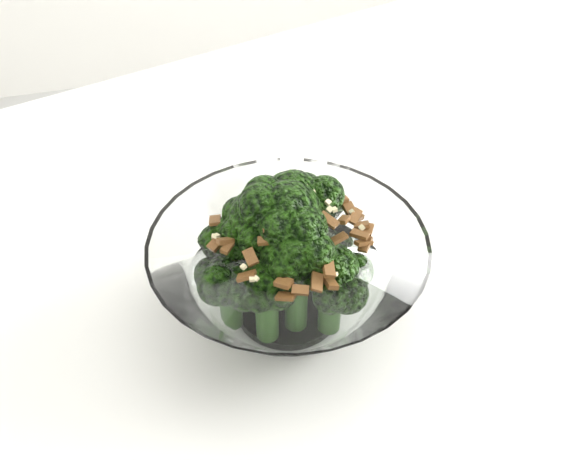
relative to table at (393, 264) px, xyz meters
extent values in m
cube|color=white|center=(0.00, 0.00, 0.05)|extent=(1.38, 1.12, 0.04)
cylinder|color=white|center=(0.42, 0.48, -0.33)|extent=(0.04, 0.04, 0.71)
cylinder|color=white|center=(-0.14, -0.09, 0.07)|extent=(0.09, 0.09, 0.01)
cylinder|color=#255015|center=(-0.12, -0.07, 0.12)|extent=(0.02, 0.02, 0.07)
sphere|color=#1E440C|center=(-0.12, -0.07, 0.16)|extent=(0.05, 0.05, 0.05)
cylinder|color=#255015|center=(-0.16, -0.12, 0.10)|extent=(0.02, 0.02, 0.05)
sphere|color=#1E440C|center=(-0.16, -0.12, 0.14)|extent=(0.04, 0.04, 0.04)
cylinder|color=#255015|center=(-0.09, -0.06, 0.10)|extent=(0.02, 0.02, 0.04)
sphere|color=#1E440C|center=(-0.09, -0.06, 0.13)|extent=(0.04, 0.04, 0.04)
cylinder|color=#255015|center=(-0.18, -0.10, 0.10)|extent=(0.02, 0.02, 0.04)
sphere|color=#1E440C|center=(-0.18, -0.10, 0.13)|extent=(0.04, 0.04, 0.04)
cylinder|color=#255015|center=(-0.14, -0.11, 0.11)|extent=(0.02, 0.02, 0.07)
sphere|color=#1E440C|center=(-0.14, -0.11, 0.16)|extent=(0.04, 0.04, 0.04)
cylinder|color=#255015|center=(-0.14, -0.09, 0.12)|extent=(0.02, 0.02, 0.08)
sphere|color=#1E440C|center=(-0.14, -0.09, 0.17)|extent=(0.05, 0.05, 0.05)
cylinder|color=#255015|center=(-0.15, -0.08, 0.11)|extent=(0.02, 0.02, 0.07)
sphere|color=#1E440C|center=(-0.15, -0.08, 0.16)|extent=(0.05, 0.05, 0.05)
cylinder|color=#255015|center=(-0.11, -0.12, 0.10)|extent=(0.02, 0.02, 0.05)
sphere|color=#1E440C|center=(-0.11, -0.12, 0.14)|extent=(0.04, 0.04, 0.04)
cylinder|color=#255015|center=(-0.17, -0.08, 0.10)|extent=(0.02, 0.02, 0.05)
sphere|color=#1E440C|center=(-0.17, -0.08, 0.14)|extent=(0.04, 0.04, 0.04)
cylinder|color=#255015|center=(-0.13, -0.05, 0.10)|extent=(0.02, 0.02, 0.04)
sphere|color=#1E440C|center=(-0.13, -0.05, 0.13)|extent=(0.04, 0.04, 0.04)
cube|color=brown|center=(-0.08, -0.09, 0.16)|extent=(0.01, 0.02, 0.01)
cube|color=brown|center=(-0.09, -0.07, 0.16)|extent=(0.02, 0.01, 0.01)
cube|color=brown|center=(-0.08, -0.10, 0.16)|extent=(0.01, 0.01, 0.01)
cube|color=brown|center=(-0.14, -0.04, 0.16)|extent=(0.01, 0.01, 0.01)
cube|color=brown|center=(-0.14, -0.15, 0.15)|extent=(0.01, 0.01, 0.00)
cube|color=brown|center=(-0.15, -0.05, 0.16)|extent=(0.02, 0.01, 0.01)
cube|color=brown|center=(-0.16, -0.08, 0.17)|extent=(0.01, 0.01, 0.01)
cube|color=brown|center=(-0.11, -0.05, 0.16)|extent=(0.01, 0.01, 0.00)
cube|color=brown|center=(-0.12, -0.04, 0.16)|extent=(0.01, 0.02, 0.01)
cube|color=brown|center=(-0.10, -0.10, 0.16)|extent=(0.01, 0.01, 0.01)
cube|color=brown|center=(-0.08, -0.10, 0.15)|extent=(0.01, 0.01, 0.00)
cube|color=brown|center=(-0.14, -0.07, 0.18)|extent=(0.01, 0.02, 0.00)
cube|color=brown|center=(-0.15, -0.09, 0.19)|extent=(0.01, 0.01, 0.01)
cube|color=brown|center=(-0.15, -0.05, 0.16)|extent=(0.02, 0.01, 0.01)
cube|color=brown|center=(-0.12, -0.14, 0.16)|extent=(0.01, 0.02, 0.01)
cube|color=brown|center=(-0.11, -0.12, 0.17)|extent=(0.01, 0.01, 0.01)
cube|color=brown|center=(-0.15, -0.08, 0.19)|extent=(0.02, 0.01, 0.01)
cube|color=brown|center=(-0.15, -0.10, 0.19)|extent=(0.01, 0.02, 0.01)
cube|color=brown|center=(-0.10, -0.07, 0.16)|extent=(0.01, 0.01, 0.01)
cube|color=brown|center=(-0.15, -0.05, 0.16)|extent=(0.01, 0.01, 0.01)
cube|color=brown|center=(-0.08, -0.08, 0.15)|extent=(0.01, 0.02, 0.01)
cube|color=brown|center=(-0.12, -0.14, 0.15)|extent=(0.01, 0.01, 0.01)
cube|color=brown|center=(-0.15, -0.07, 0.18)|extent=(0.01, 0.01, 0.01)
cube|color=brown|center=(-0.19, -0.09, 0.15)|extent=(0.01, 0.01, 0.01)
cube|color=brown|center=(-0.11, -0.11, 0.18)|extent=(0.01, 0.02, 0.01)
cube|color=brown|center=(-0.13, -0.14, 0.15)|extent=(0.01, 0.02, 0.01)
cube|color=brown|center=(-0.09, -0.12, 0.15)|extent=(0.02, 0.01, 0.01)
cube|color=brown|center=(-0.13, -0.11, 0.18)|extent=(0.02, 0.02, 0.01)
cube|color=brown|center=(-0.15, -0.15, 0.15)|extent=(0.02, 0.01, 0.01)
cube|color=brown|center=(-0.17, -0.13, 0.15)|extent=(0.02, 0.01, 0.01)
cube|color=brown|center=(-0.15, -0.14, 0.15)|extent=(0.01, 0.01, 0.01)
cube|color=brown|center=(-0.09, -0.12, 0.15)|extent=(0.01, 0.01, 0.01)
cube|color=brown|center=(-0.18, -0.10, 0.16)|extent=(0.01, 0.01, 0.00)
cube|color=brown|center=(-0.11, -0.08, 0.17)|extent=(0.01, 0.02, 0.01)
cube|color=brown|center=(-0.15, -0.11, 0.18)|extent=(0.01, 0.01, 0.01)
cube|color=brown|center=(-0.15, -0.11, 0.17)|extent=(0.02, 0.01, 0.01)
cube|color=brown|center=(-0.09, -0.11, 0.16)|extent=(0.01, 0.01, 0.00)
cube|color=brown|center=(-0.08, -0.08, 0.15)|extent=(0.01, 0.01, 0.00)
cube|color=brown|center=(-0.18, -0.07, 0.16)|extent=(0.01, 0.01, 0.01)
cube|color=brown|center=(-0.17, -0.12, 0.16)|extent=(0.01, 0.01, 0.01)
cube|color=brown|center=(-0.18, -0.10, 0.16)|extent=(0.01, 0.01, 0.01)
cube|color=brown|center=(-0.14, -0.04, 0.16)|extent=(0.01, 0.01, 0.01)
cube|color=brown|center=(-0.13, -0.07, 0.18)|extent=(0.01, 0.01, 0.01)
cube|color=beige|center=(-0.11, -0.10, 0.17)|extent=(0.01, 0.01, 0.01)
cube|color=beige|center=(-0.14, -0.08, 0.19)|extent=(0.01, 0.01, 0.00)
cube|color=beige|center=(-0.13, -0.13, 0.17)|extent=(0.00, 0.00, 0.00)
cube|color=beige|center=(-0.13, -0.07, 0.18)|extent=(0.01, 0.01, 0.00)
cube|color=beige|center=(-0.17, -0.12, 0.16)|extent=(0.01, 0.00, 0.00)
cube|color=beige|center=(-0.19, -0.09, 0.16)|extent=(0.01, 0.01, 0.00)
cube|color=beige|center=(-0.16, -0.06, 0.17)|extent=(0.01, 0.00, 0.00)
cube|color=beige|center=(-0.17, -0.13, 0.16)|extent=(0.00, 0.00, 0.00)
cube|color=beige|center=(-0.13, -0.06, 0.17)|extent=(0.00, 0.00, 0.00)
cube|color=beige|center=(-0.10, -0.10, 0.17)|extent=(0.00, 0.00, 0.00)
cube|color=beige|center=(-0.16, -0.07, 0.17)|extent=(0.01, 0.01, 0.00)
cube|color=beige|center=(-0.12, -0.14, 0.16)|extent=(0.00, 0.00, 0.00)
cube|color=beige|center=(-0.15, -0.06, 0.17)|extent=(0.00, 0.01, 0.00)
cube|color=beige|center=(-0.17, -0.05, 0.15)|extent=(0.00, 0.01, 0.01)
cube|color=beige|center=(-0.09, -0.11, 0.15)|extent=(0.00, 0.00, 0.00)
cube|color=beige|center=(-0.10, -0.07, 0.16)|extent=(0.01, 0.01, 0.00)
cube|color=beige|center=(-0.17, -0.13, 0.16)|extent=(0.00, 0.00, 0.00)
cube|color=beige|center=(-0.12, -0.10, 0.18)|extent=(0.01, 0.01, 0.01)
cube|color=beige|center=(-0.12, -0.08, 0.18)|extent=(0.00, 0.00, 0.00)
cube|color=beige|center=(-0.11, -0.09, 0.18)|extent=(0.01, 0.01, 0.00)
cube|color=beige|center=(-0.17, -0.06, 0.17)|extent=(0.01, 0.01, 0.00)
cube|color=beige|center=(-0.19, -0.08, 0.16)|extent=(0.00, 0.00, 0.00)
cube|color=beige|center=(-0.13, -0.06, 0.17)|extent=(0.01, 0.01, 0.01)
cube|color=beige|center=(-0.09, -0.09, 0.16)|extent=(0.00, 0.00, 0.00)
cube|color=beige|center=(-0.08, -0.10, 0.16)|extent=(0.01, 0.01, 0.00)
cube|color=beige|center=(-0.12, -0.08, 0.19)|extent=(0.01, 0.01, 0.01)
cube|color=beige|center=(-0.15, -0.11, 0.18)|extent=(0.00, 0.00, 0.00)
cube|color=beige|center=(-0.09, -0.11, 0.15)|extent=(0.00, 0.01, 0.00)
camera|label=1|loc=(-0.22, -0.42, 0.46)|focal=40.00mm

